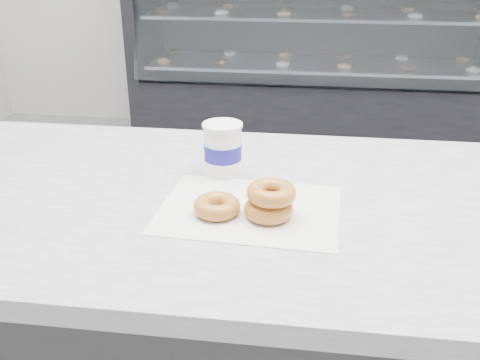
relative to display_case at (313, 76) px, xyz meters
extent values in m
plane|color=#969699|center=(0.00, -2.12, -0.49)|extent=(5.00, 5.00, 0.00)
cube|color=silver|center=(0.00, -2.72, 0.39)|extent=(3.06, 0.76, 0.04)
cube|color=black|center=(0.00, -0.02, -0.24)|extent=(2.40, 0.70, 0.50)
cube|color=black|center=(0.00, 0.30, 0.38)|extent=(2.40, 0.06, 0.75)
cube|color=black|center=(-1.16, -0.02, 0.38)|extent=(0.08, 0.70, 0.75)
cube|color=white|center=(0.00, -0.33, 0.38)|extent=(2.28, 0.16, 0.70)
cube|color=silver|center=(0.00, -0.02, 0.09)|extent=(2.20, 0.55, 0.02)
cube|color=silver|center=(0.00, -0.02, 0.41)|extent=(2.20, 0.55, 0.02)
cube|color=silver|center=(-0.12, -2.78, 0.41)|extent=(0.35, 0.28, 0.00)
torus|color=#CB7737|center=(-0.17, -2.80, 0.43)|extent=(0.12, 0.12, 0.03)
torus|color=#CB7737|center=(-0.08, -2.80, 0.43)|extent=(0.09, 0.09, 0.03)
torus|color=#CB7737|center=(-0.07, -2.80, 0.46)|extent=(0.11, 0.11, 0.03)
cylinder|color=white|center=(-0.19, -2.62, 0.47)|extent=(0.08, 0.08, 0.12)
cylinder|color=white|center=(-0.19, -2.62, 0.52)|extent=(0.09, 0.09, 0.01)
cylinder|color=navy|center=(-0.19, -2.62, 0.46)|extent=(0.08, 0.08, 0.04)
camera|label=1|loc=(-0.01, -3.68, 0.89)|focal=40.00mm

